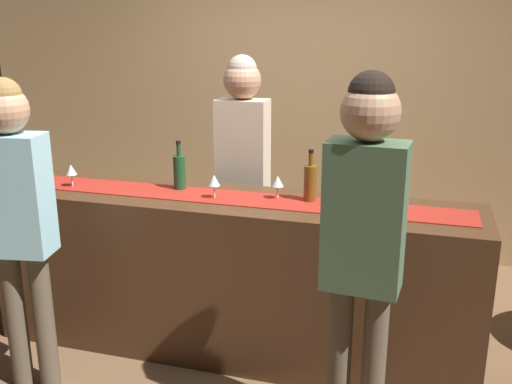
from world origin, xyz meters
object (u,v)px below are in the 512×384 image
(wine_bottle_green, at_px, (179,171))
(customer_browsing, at_px, (16,205))
(wine_bottle_amber, at_px, (310,182))
(potted_plant_small, at_px, (6,265))
(bartender, at_px, (243,155))
(customer_sipping, at_px, (364,227))
(wine_glass_far_end, at_px, (214,181))
(potted_plant_tall, at_px, (30,205))
(wine_glass_mid_counter, at_px, (278,182))
(wine_glass_near_customer, at_px, (71,170))

(wine_bottle_green, relative_size, customer_browsing, 0.18)
(wine_bottle_amber, xyz_separation_m, potted_plant_small, (-2.20, 0.05, -0.80))
(bartender, bearing_deg, customer_sipping, 126.57)
(wine_glass_far_end, xyz_separation_m, potted_plant_small, (-1.66, 0.16, -0.79))
(wine_bottle_green, distance_m, wine_glass_far_end, 0.30)
(customer_browsing, height_order, potted_plant_small, customer_browsing)
(wine_bottle_amber, xyz_separation_m, potted_plant_tall, (-2.51, 0.77, -0.59))
(customer_sipping, distance_m, potted_plant_small, 2.82)
(wine_glass_mid_counter, height_order, wine_glass_far_end, same)
(wine_glass_mid_counter, relative_size, wine_glass_far_end, 1.00)
(wine_glass_far_end, bearing_deg, wine_bottle_green, 155.27)
(customer_browsing, bearing_deg, wine_glass_near_customer, 87.76)
(potted_plant_small, bearing_deg, customer_sipping, -16.95)
(wine_glass_mid_counter, height_order, potted_plant_tall, wine_glass_mid_counter)
(bartender, bearing_deg, wine_glass_near_customer, 34.23)
(potted_plant_tall, bearing_deg, wine_glass_far_end, -24.04)
(wine_glass_near_customer, bearing_deg, wine_bottle_green, 11.72)
(wine_glass_mid_counter, distance_m, potted_plant_tall, 2.53)
(wine_bottle_green, xyz_separation_m, bartender, (0.25, 0.49, 0.01))
(wine_bottle_amber, height_order, customer_sipping, customer_sipping)
(potted_plant_tall, bearing_deg, customer_sipping, -27.54)
(wine_glass_mid_counter, relative_size, potted_plant_small, 0.28)
(customer_sipping, bearing_deg, customer_browsing, -175.11)
(wine_bottle_amber, xyz_separation_m, bartender, (-0.56, 0.51, 0.01))
(bartender, bearing_deg, wine_bottle_amber, 137.17)
(wine_glass_far_end, bearing_deg, customer_sipping, -34.35)
(wine_bottle_amber, bearing_deg, potted_plant_tall, 162.87)
(bartender, xyz_separation_m, customer_browsing, (-0.83, -1.26, -0.04))
(wine_bottle_green, xyz_separation_m, wine_glass_near_customer, (-0.66, -0.14, -0.01))
(wine_glass_far_end, height_order, bartender, bartender)
(wine_bottle_green, bearing_deg, bartender, 63.42)
(potted_plant_tall, height_order, potted_plant_small, potted_plant_tall)
(wine_glass_far_end, bearing_deg, wine_bottle_amber, 10.97)
(wine_bottle_amber, distance_m, wine_glass_mid_counter, 0.19)
(customer_sipping, bearing_deg, wine_glass_near_customer, 166.18)
(wine_bottle_amber, height_order, potted_plant_small, wine_bottle_amber)
(potted_plant_small, bearing_deg, bartender, 15.79)
(wine_bottle_green, relative_size, wine_bottle_amber, 1.00)
(wine_glass_near_customer, height_order, potted_plant_small, wine_glass_near_customer)
(wine_glass_near_customer, relative_size, bartender, 0.08)
(customer_sipping, xyz_separation_m, potted_plant_small, (-2.58, 0.79, -0.82))
(wine_glass_far_end, distance_m, potted_plant_tall, 2.24)
(customer_sipping, bearing_deg, potted_plant_small, 167.61)
(wine_glass_far_end, height_order, potted_plant_small, wine_glass_far_end)
(wine_bottle_green, relative_size, bartender, 0.17)
(wine_glass_mid_counter, relative_size, customer_browsing, 0.08)
(wine_bottle_amber, height_order, potted_plant_tall, wine_bottle_amber)
(wine_glass_near_customer, height_order, customer_browsing, customer_browsing)
(bartender, relative_size, customer_browsing, 1.03)
(wine_glass_near_customer, bearing_deg, customer_sipping, -18.38)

